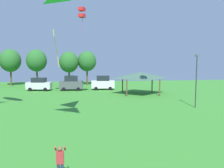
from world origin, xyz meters
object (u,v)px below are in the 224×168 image
parked_car_leftmost (39,84)px  light_post_0 (196,78)px  treeline_tree_2 (37,61)px  parked_car_third_from_left (103,83)px  park_pavilion (140,75)px  treeline_tree_4 (87,61)px  parked_car_second_from_left (71,83)px  person_standing_near_foreground (60,161)px  treeline_tree_1 (10,61)px  kite_flying_2 (82,12)px  treeline_tree_3 (69,62)px  kite_flying_4 (43,19)px

parked_car_leftmost → light_post_0: (21.31, -17.40, 2.37)m
light_post_0 → treeline_tree_2: 33.44m
treeline_tree_2 → light_post_0: bearing=-46.5°
parked_car_third_from_left → park_pavilion: bearing=-44.9°
light_post_0 → treeline_tree_4: size_ratio=0.85×
parked_car_second_from_left → parked_car_leftmost: bearing=179.1°
person_standing_near_foreground → treeline_tree_1: bearing=112.3°
kite_flying_2 → light_post_0: 18.01m
person_standing_near_foreground → light_post_0: bearing=50.2°
person_standing_near_foreground → treeline_tree_3: bearing=96.1°
kite_flying_4 → treeline_tree_3: 30.03m
person_standing_near_foreground → treeline_tree_4: bearing=90.7°
parked_car_third_from_left → treeline_tree_1: size_ratio=0.56×
park_pavilion → treeline_tree_1: (-24.72, 14.94, 2.25)m
treeline_tree_4 → light_post_0: bearing=-63.8°
park_pavilion → parked_car_second_from_left: bearing=152.8°
parked_car_third_from_left → treeline_tree_4: (-2.86, 8.20, 3.88)m
person_standing_near_foreground → kite_flying_4: kite_flying_4 is taller
kite_flying_4 → treeline_tree_4: kite_flying_4 is taller
park_pavilion → kite_flying_2: bearing=-162.9°
kite_flying_2 → treeline_tree_4: size_ratio=0.44×
treeline_tree_1 → treeline_tree_3: bearing=-5.6°
parked_car_third_from_left → treeline_tree_2: 15.46m
parked_car_leftmost → parked_car_third_from_left: (11.60, 0.00, 0.12)m
light_post_0 → treeline_tree_2: treeline_tree_2 is taller
treeline_tree_1 → treeline_tree_4: (16.21, -0.55, -0.17)m
light_post_0 → treeline_tree_4: bearing=116.2°
parked_car_leftmost → treeline_tree_4: 12.63m
parked_car_second_from_left → person_standing_near_foreground: bearing=-85.5°
park_pavilion → treeline_tree_2: bearing=145.5°
parked_car_third_from_left → treeline_tree_2: (-13.27, 6.82, 4.06)m
light_post_0 → treeline_tree_1: size_ratio=0.81×
kite_flying_4 → treeline_tree_1: 33.53m
treeline_tree_1 → light_post_0: bearing=-42.3°
person_standing_near_foreground → light_post_0: size_ratio=0.28×
treeline_tree_1 → treeline_tree_4: treeline_tree_1 is taller
kite_flying_2 → kite_flying_4: (-3.16, -13.17, -3.11)m
kite_flying_4 → treeline_tree_2: 29.99m
kite_flying_2 → treeline_tree_3: (-3.10, 16.56, -7.30)m
kite_flying_4 → parked_car_second_from_left: bearing=87.4°
parked_car_leftmost → parked_car_second_from_left: (5.80, -0.30, 0.13)m
treeline_tree_4 → treeline_tree_1: bearing=178.1°
parked_car_third_from_left → treeline_tree_4: 9.51m
light_post_0 → treeline_tree_3: size_ratio=0.86×
parked_car_third_from_left → treeline_tree_4: bearing=111.9°
park_pavilion → treeline_tree_2: 23.07m
person_standing_near_foreground → parked_car_second_from_left: 32.50m
person_standing_near_foreground → treeline_tree_1: 44.23m
parked_car_leftmost → treeline_tree_1: size_ratio=0.59×
treeline_tree_2 → treeline_tree_3: bearing=6.2°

